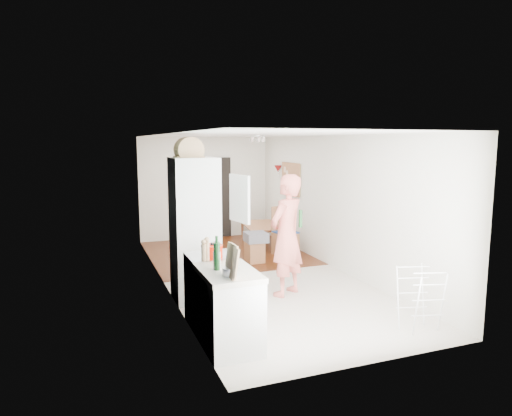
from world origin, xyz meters
TOP-DOWN VIEW (x-y plane):
  - room_shell at (0.00, 0.00)m, footprint 3.20×7.00m
  - floor at (0.00, 0.00)m, footprint 3.20×7.00m
  - wood_floor_overlay at (0.00, 1.85)m, footprint 3.20×3.30m
  - sage_wall_panel at (-1.59, -2.00)m, footprint 0.02×3.00m
  - tile_splashback at (-1.59, -2.55)m, footprint 0.02×1.90m
  - doorway_recess at (0.20, 3.48)m, footprint 0.90×0.04m
  - base_cabinet at (-1.30, -2.55)m, footprint 0.60×0.90m
  - worktop at (-1.30, -2.55)m, footprint 0.62×0.92m
  - range_cooker at (-1.30, -1.80)m, footprint 0.60×0.60m
  - cooker_top at (-1.30, -1.80)m, footprint 0.60×0.60m
  - fridge_housing at (-1.27, -0.78)m, footprint 0.66×0.66m
  - fridge_door at (-0.66, -1.08)m, footprint 0.14×0.56m
  - fridge_interior at (-0.96, -0.78)m, footprint 0.02×0.52m
  - pinboard at (1.58, 1.90)m, footprint 0.03×0.90m
  - pinboard_frame at (1.57, 1.90)m, footprint 0.00×0.94m
  - wall_sconce at (1.54, 2.55)m, footprint 0.18×0.18m
  - person at (0.10, -1.10)m, footprint 0.97×0.88m
  - dining_table at (1.03, 2.25)m, footprint 0.81×1.26m
  - dining_chair at (1.12, 1.18)m, footprint 0.49×0.49m
  - stool at (0.31, 0.85)m, footprint 0.34×0.34m
  - grey_drape at (0.34, 0.85)m, footprint 0.44×0.44m
  - drying_rack at (1.10, -2.96)m, footprint 0.50×0.48m
  - bread_bin at (-1.32, -0.69)m, footprint 0.41×0.39m
  - red_casserole at (-1.32, -1.91)m, footprint 0.29×0.29m
  - steel_pan at (-1.34, -2.75)m, footprint 0.23×0.23m
  - held_bottle at (0.25, -1.28)m, footprint 0.06×0.06m
  - bottle_a at (-1.41, -2.48)m, footprint 0.09×0.09m
  - bottle_b at (-1.35, -2.25)m, footprint 0.08×0.08m
  - bottle_c at (-1.41, -2.47)m, footprint 0.09×0.09m
  - pepper_mill_front at (-1.41, -2.02)m, footprint 0.07×0.07m
  - pepper_mill_back at (-1.46, -2.05)m, footprint 0.06×0.06m
  - chopping_boards at (-1.34, -2.84)m, footprint 0.10×0.27m

SIDE VIEW (x-z plane):
  - floor at x=0.00m, z-range -0.01..0.01m
  - wood_floor_overlay at x=0.00m, z-range 0.00..0.01m
  - dining_table at x=1.03m, z-range 0.00..0.41m
  - stool at x=0.31m, z-range 0.00..0.42m
  - drying_rack at x=1.10m, z-range 0.00..0.81m
  - base_cabinet at x=-1.30m, z-range 0.00..0.86m
  - range_cooker at x=-1.30m, z-range 0.00..0.88m
  - dining_chair at x=1.12m, z-range 0.00..1.03m
  - grey_drape at x=0.34m, z-range 0.42..0.61m
  - worktop at x=-1.30m, z-range 0.86..0.92m
  - cooker_top at x=-1.30m, z-range 0.88..0.92m
  - steel_pan at x=-1.34m, z-range 0.92..1.01m
  - doorway_recess at x=0.20m, z-range 0.00..2.00m
  - red_casserole at x=-1.32m, z-range 0.92..1.08m
  - bottle_c at x=-1.41m, z-range 0.92..1.13m
  - pepper_mill_back at x=-1.46m, z-range 0.92..1.13m
  - pepper_mill_front at x=-1.41m, z-range 0.92..1.15m
  - bottle_b at x=-1.35m, z-range 0.92..1.20m
  - fridge_housing at x=-1.27m, z-range 0.00..2.15m
  - bottle_a at x=-1.41m, z-range 0.92..1.24m
  - chopping_boards at x=-1.34m, z-range 0.92..1.29m
  - person at x=0.10m, z-range 0.00..2.23m
  - tile_splashback at x=-1.59m, z-range 0.90..1.40m
  - held_bottle at x=0.25m, z-range 1.10..1.36m
  - room_shell at x=0.00m, z-range 0.00..2.50m
  - fridge_door at x=-0.66m, z-range 1.20..1.90m
  - fridge_interior at x=-0.96m, z-range 1.22..1.88m
  - pinboard at x=1.58m, z-range 1.20..1.90m
  - pinboard_frame at x=1.57m, z-range 1.18..1.92m
  - wall_sconce at x=1.54m, z-range 1.67..1.83m
  - sage_wall_panel at x=-1.59m, z-range 1.20..2.50m
  - bread_bin at x=-1.32m, z-range 2.15..2.36m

